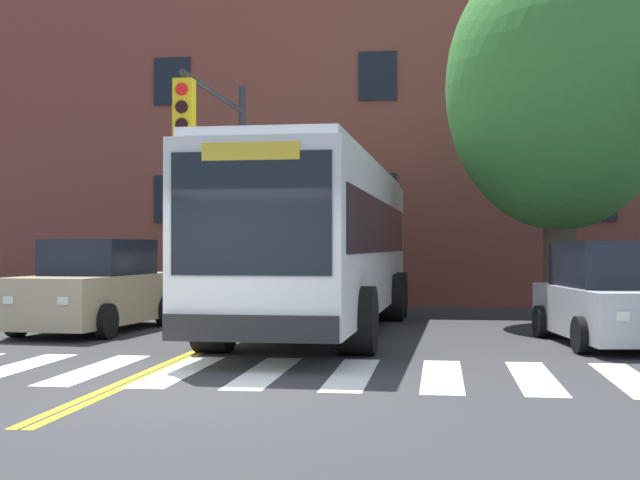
{
  "coord_description": "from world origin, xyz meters",
  "views": [
    {
      "loc": [
        2.83,
        -9.93,
        1.7
      ],
      "look_at": [
        0.59,
        6.77,
        1.83
      ],
      "focal_mm": 50.0,
      "sensor_mm": 36.0,
      "label": 1
    }
  ],
  "objects": [
    {
      "name": "car_teal_behind_bus",
      "position": [
        0.42,
        18.79,
        0.82
      ],
      "size": [
        2.13,
        4.77,
        1.79
      ],
      "color": "#236B70",
      "rests_on": "ground"
    },
    {
      "name": "street_tree_curbside_large",
      "position": [
        5.45,
        10.14,
        5.19
      ],
      "size": [
        5.83,
        5.63,
        8.38
      ],
      "color": "#4C3D2D",
      "rests_on": "ground"
    },
    {
      "name": "city_bus",
      "position": [
        0.49,
        7.79,
        1.83
      ],
      "size": [
        3.11,
        12.29,
        3.35
      ],
      "color": "white",
      "rests_on": "ground"
    },
    {
      "name": "traffic_light_overhead",
      "position": [
        -1.49,
        7.29,
        3.51
      ],
      "size": [
        0.34,
        4.56,
        5.22
      ],
      "color": "#28282D",
      "rests_on": "ground"
    },
    {
      "name": "building_facade",
      "position": [
        1.07,
        19.25,
        6.23
      ],
      "size": [
        30.4,
        7.57,
        12.45
      ],
      "color": "brown",
      "rests_on": "ground"
    },
    {
      "name": "car_tan_near_lane",
      "position": [
        -4.02,
        7.23,
        0.84
      ],
      "size": [
        2.34,
        4.67,
        1.85
      ],
      "color": "tan",
      "rests_on": "ground"
    },
    {
      "name": "lane_line_yellow_inner",
      "position": [
        -1.12,
        15.88,
        0.0
      ],
      "size": [
        0.12,
        36.0,
        0.01
      ],
      "primitive_type": "cube",
      "color": "gold",
      "rests_on": "ground"
    },
    {
      "name": "lane_line_yellow_outer",
      "position": [
        -0.96,
        15.88,
        0.0
      ],
      "size": [
        0.12,
        36.0,
        0.01
      ],
      "primitive_type": "cube",
      "color": "gold",
      "rests_on": "ground"
    },
    {
      "name": "car_silver_far_lane",
      "position": [
        5.78,
        6.0,
        0.82
      ],
      "size": [
        2.42,
        4.35,
        1.79
      ],
      "color": "#B7BABF",
      "rests_on": "ground"
    },
    {
      "name": "ground_plane",
      "position": [
        0.0,
        0.0,
        0.0
      ],
      "size": [
        120.0,
        120.0,
        0.0
      ],
      "primitive_type": "plane",
      "color": "#303033"
    },
    {
      "name": "crosswalk",
      "position": [
        -0.1,
        1.88,
        0.0
      ],
      "size": [
        11.2,
        3.11,
        0.01
      ],
      "color": "white",
      "rests_on": "ground"
    }
  ]
}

